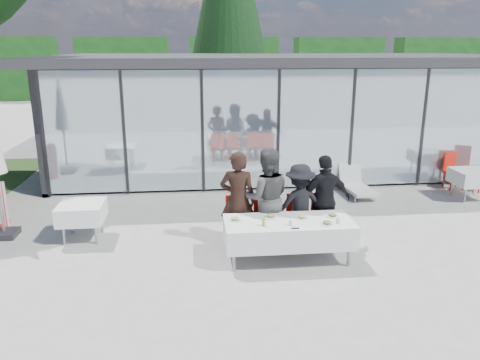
% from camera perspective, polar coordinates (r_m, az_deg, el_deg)
% --- Properties ---
extents(ground, '(90.00, 90.00, 0.00)m').
position_cam_1_polar(ground, '(8.62, 2.49, -9.36)').
color(ground, '#9E9B96').
rests_on(ground, ground).
extents(pavilion, '(14.80, 8.80, 3.44)m').
position_cam_1_polar(pavilion, '(16.27, 5.48, 10.41)').
color(pavilion, gray).
rests_on(pavilion, ground).
extents(treeline, '(62.50, 2.00, 4.40)m').
position_cam_1_polar(treeline, '(35.76, -7.41, 13.38)').
color(treeline, '#113713').
rests_on(treeline, ground).
extents(dining_table, '(2.26, 0.96, 0.75)m').
position_cam_1_polar(dining_table, '(8.33, 5.94, -6.33)').
color(dining_table, silver).
rests_on(dining_table, ground).
extents(diner_a, '(0.80, 0.80, 1.86)m').
position_cam_1_polar(diner_a, '(8.74, -0.27, -2.43)').
color(diner_a, black).
rests_on(diner_a, ground).
extents(diner_chair_a, '(0.44, 0.44, 0.97)m').
position_cam_1_polar(diner_chair_a, '(8.91, -0.29, -4.75)').
color(diner_chair_a, red).
rests_on(diner_chair_a, ground).
extents(diner_b, '(0.96, 0.96, 1.90)m').
position_cam_1_polar(diner_b, '(8.80, 3.22, -2.18)').
color(diner_b, '#4C4C4C').
rests_on(diner_b, ground).
extents(diner_chair_b, '(0.44, 0.44, 0.97)m').
position_cam_1_polar(diner_chair_b, '(8.97, 3.14, -4.62)').
color(diner_chair_b, red).
rests_on(diner_chair_b, ground).
extents(diner_c, '(1.14, 1.14, 1.59)m').
position_cam_1_polar(diner_c, '(8.97, 7.25, -3.01)').
color(diner_c, black).
rests_on(diner_c, ground).
extents(diner_chair_c, '(0.44, 0.44, 0.97)m').
position_cam_1_polar(diner_chair_c, '(9.09, 7.14, -4.45)').
color(diner_chair_c, red).
rests_on(diner_chair_c, ground).
extents(diner_d, '(1.15, 1.15, 1.75)m').
position_cam_1_polar(diner_d, '(9.06, 10.27, -2.40)').
color(diner_d, black).
rests_on(diner_d, ground).
extents(diner_chair_d, '(0.44, 0.44, 0.97)m').
position_cam_1_polar(diner_chair_d, '(9.21, 10.10, -4.31)').
color(diner_chair_d, red).
rests_on(diner_chair_d, ground).
extents(plate_a, '(0.23, 0.23, 0.07)m').
position_cam_1_polar(plate_a, '(8.21, -0.58, -4.80)').
color(plate_a, silver).
rests_on(plate_a, dining_table).
extents(plate_b, '(0.23, 0.23, 0.07)m').
position_cam_1_polar(plate_b, '(8.37, 3.79, -4.43)').
color(plate_b, silver).
rests_on(plate_b, dining_table).
extents(plate_c, '(0.23, 0.23, 0.07)m').
position_cam_1_polar(plate_c, '(8.38, 7.58, -4.50)').
color(plate_c, silver).
rests_on(plate_c, dining_table).
extents(plate_d, '(0.23, 0.23, 0.07)m').
position_cam_1_polar(plate_d, '(8.56, 11.22, -4.24)').
color(plate_d, silver).
rests_on(plate_d, dining_table).
extents(plate_extra, '(0.23, 0.23, 0.07)m').
position_cam_1_polar(plate_extra, '(8.18, 10.57, -5.16)').
color(plate_extra, silver).
rests_on(plate_extra, dining_table).
extents(juice_bottle, '(0.06, 0.06, 0.14)m').
position_cam_1_polar(juice_bottle, '(7.96, 2.91, -5.14)').
color(juice_bottle, '#82A645').
rests_on(juice_bottle, dining_table).
extents(drinking_glasses, '(0.90, 0.08, 0.10)m').
position_cam_1_polar(drinking_glasses, '(8.13, 9.07, -5.05)').
color(drinking_glasses, silver).
rests_on(drinking_glasses, dining_table).
extents(folded_eyeglasses, '(0.14, 0.03, 0.01)m').
position_cam_1_polar(folded_eyeglasses, '(7.92, 6.76, -5.86)').
color(folded_eyeglasses, black).
rests_on(folded_eyeglasses, dining_table).
extents(spare_table_left, '(0.86, 0.86, 0.74)m').
position_cam_1_polar(spare_table_left, '(9.70, -18.73, -3.76)').
color(spare_table_left, silver).
rests_on(spare_table_left, ground).
extents(spare_table_right, '(0.86, 0.86, 0.74)m').
position_cam_1_polar(spare_table_right, '(12.99, 26.38, 0.28)').
color(spare_table_right, silver).
rests_on(spare_table_right, ground).
extents(spare_chair_a, '(0.56, 0.56, 0.97)m').
position_cam_1_polar(spare_chair_a, '(13.80, 24.46, 1.29)').
color(spare_chair_a, red).
rests_on(spare_chair_a, ground).
extents(lounger, '(0.70, 1.37, 0.72)m').
position_cam_1_polar(lounger, '(12.50, 13.88, -0.47)').
color(lounger, silver).
rests_on(lounger, ground).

